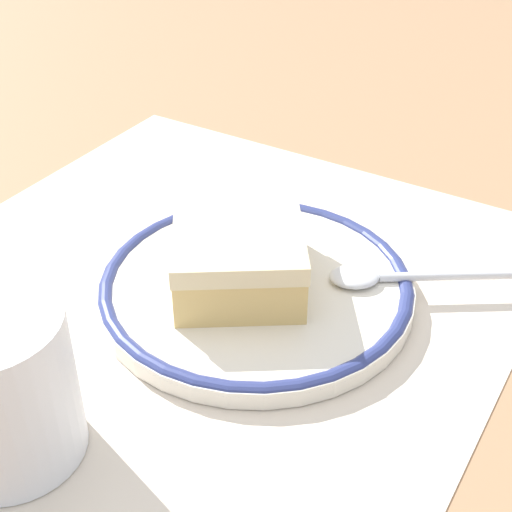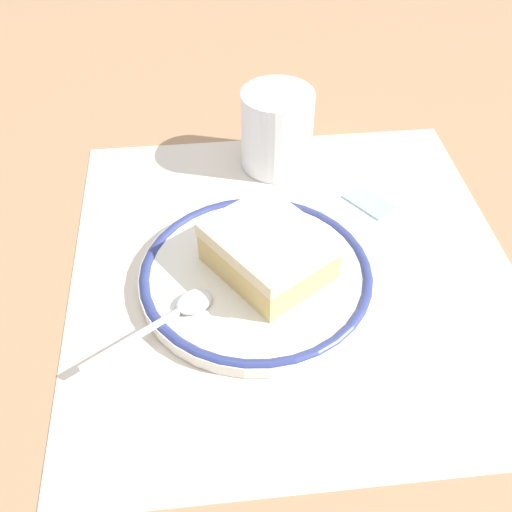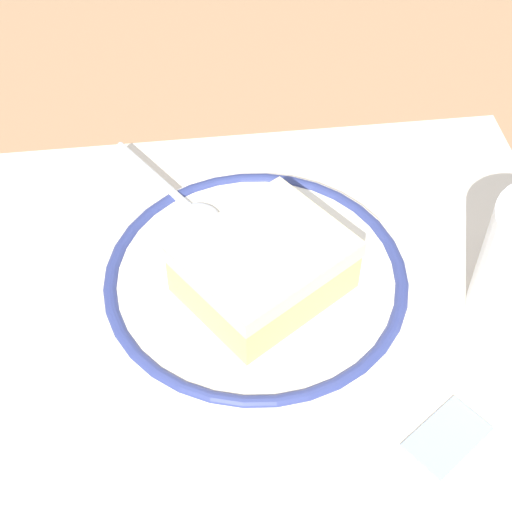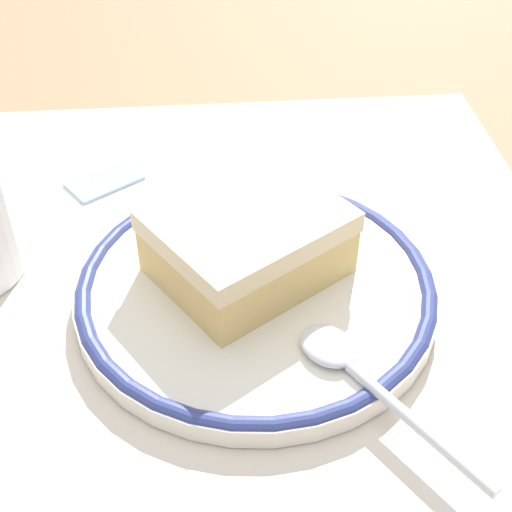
{
  "view_description": "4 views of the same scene",
  "coord_description": "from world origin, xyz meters",
  "px_view_note": "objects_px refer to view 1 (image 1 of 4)",
  "views": [
    {
      "loc": [
        -0.24,
        0.32,
        0.31
      ],
      "look_at": [
        -0.04,
        -0.01,
        0.03
      ],
      "focal_mm": 52.19,
      "sensor_mm": 36.0,
      "label": 1
    },
    {
      "loc": [
        -0.08,
        -0.39,
        0.4
      ],
      "look_at": [
        -0.04,
        -0.01,
        0.03
      ],
      "focal_mm": 42.61,
      "sensor_mm": 36.0,
      "label": 2
    },
    {
      "loc": [
        0.3,
        -0.06,
        0.41
      ],
      "look_at": [
        -0.04,
        -0.01,
        0.03
      ],
      "focal_mm": 54.24,
      "sensor_mm": 36.0,
      "label": 3
    },
    {
      "loc": [
        -0.34,
        0.01,
        0.29
      ],
      "look_at": [
        -0.04,
        -0.01,
        0.03
      ],
      "focal_mm": 49.82,
      "sensor_mm": 36.0,
      "label": 4
    }
  ],
  "objects_px": {
    "plate": "(256,286)",
    "sugar_packet": "(8,308)",
    "cup": "(1,396)",
    "cake_slice": "(238,252)",
    "spoon": "(385,276)"
  },
  "relations": [
    {
      "from": "plate",
      "to": "sugar_packet",
      "type": "distance_m",
      "value": 0.16
    },
    {
      "from": "plate",
      "to": "cup",
      "type": "relative_size",
      "value": 2.41
    },
    {
      "from": "cake_slice",
      "to": "cup",
      "type": "xyz_separation_m",
      "value": [
        0.03,
        0.17,
        0.0
      ]
    },
    {
      "from": "spoon",
      "to": "sugar_packet",
      "type": "bearing_deg",
      "value": 35.16
    },
    {
      "from": "plate",
      "to": "cup",
      "type": "xyz_separation_m",
      "value": [
        0.04,
        0.18,
        0.03
      ]
    },
    {
      "from": "sugar_packet",
      "to": "spoon",
      "type": "bearing_deg",
      "value": -144.84
    },
    {
      "from": "cup",
      "to": "spoon",
      "type": "bearing_deg",
      "value": -117.44
    },
    {
      "from": "spoon",
      "to": "cup",
      "type": "xyz_separation_m",
      "value": [
        0.11,
        0.22,
        0.02
      ]
    },
    {
      "from": "plate",
      "to": "spoon",
      "type": "bearing_deg",
      "value": -149.06
    },
    {
      "from": "cup",
      "to": "plate",
      "type": "bearing_deg",
      "value": -103.21
    },
    {
      "from": "spoon",
      "to": "sugar_packet",
      "type": "height_order",
      "value": "spoon"
    },
    {
      "from": "spoon",
      "to": "cup",
      "type": "relative_size",
      "value": 1.29
    },
    {
      "from": "cake_slice",
      "to": "spoon",
      "type": "distance_m",
      "value": 0.1
    },
    {
      "from": "plate",
      "to": "cake_slice",
      "type": "height_order",
      "value": "cake_slice"
    },
    {
      "from": "cup",
      "to": "sugar_packet",
      "type": "height_order",
      "value": "cup"
    }
  ]
}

